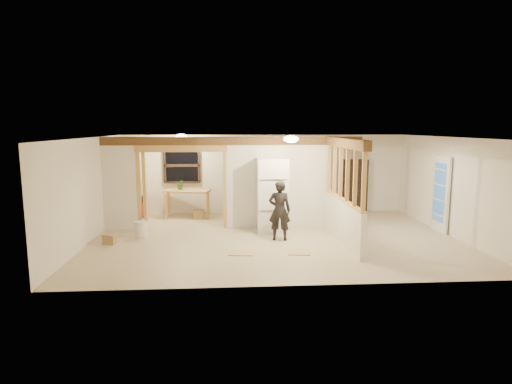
{
  "coord_description": "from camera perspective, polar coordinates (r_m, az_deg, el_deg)",
  "views": [
    {
      "loc": [
        -1.17,
        -10.35,
        2.77
      ],
      "look_at": [
        -0.45,
        0.4,
        1.11
      ],
      "focal_mm": 30.0,
      "sensor_mm": 36.0,
      "label": 1
    }
  ],
  "objects": [
    {
      "name": "woman",
      "position": [
        10.43,
        3.16,
        -2.47
      ],
      "size": [
        0.6,
        0.45,
        1.48
      ],
      "primitive_type": "imported",
      "rotation": [
        0.0,
        0.0,
        2.95
      ],
      "color": "black",
      "rests_on": "floor"
    },
    {
      "name": "wall_right",
      "position": [
        11.9,
        24.66,
        0.62
      ],
      "size": [
        0.01,
        6.5,
        2.5
      ],
      "primitive_type": "cube",
      "color": "silver",
      "rests_on": "floor"
    },
    {
      "name": "doorway_frame",
      "position": [
        11.73,
        -9.82,
        0.45
      ],
      "size": [
        2.46,
        0.14,
        2.2
      ],
      "primitive_type": "cube",
      "color": "tan",
      "rests_on": "floor"
    },
    {
      "name": "wall_front",
      "position": [
        7.35,
        5.42,
        -3.2
      ],
      "size": [
        9.0,
        0.01,
        2.5
      ],
      "primitive_type": "cube",
      "color": "silver",
      "rests_on": "floor"
    },
    {
      "name": "shop_vac",
      "position": [
        13.63,
        -15.32,
        -1.88
      ],
      "size": [
        0.57,
        0.57,
        0.65
      ],
      "primitive_type": "cylinder",
      "rotation": [
        0.0,
        0.0,
        -0.16
      ],
      "color": "red",
      "rests_on": "floor"
    },
    {
      "name": "pony_wall",
      "position": [
        10.57,
        11.47,
        -3.81
      ],
      "size": [
        0.12,
        3.2,
        1.0
      ],
      "primitive_type": "cube",
      "color": "silver",
      "rests_on": "floor"
    },
    {
      "name": "wall_back",
      "position": [
        13.73,
        1.07,
        2.41
      ],
      "size": [
        9.0,
        0.01,
        2.5
      ],
      "primitive_type": "cube",
      "color": "silver",
      "rests_on": "floor"
    },
    {
      "name": "ceiling",
      "position": [
        10.42,
        2.63,
        7.27
      ],
      "size": [
        9.0,
        6.5,
        0.01
      ],
      "primitive_type": "cube",
      "color": "white"
    },
    {
      "name": "stud_partition",
      "position": [
        10.39,
        11.66,
        2.45
      ],
      "size": [
        0.14,
        3.2,
        1.32
      ],
      "primitive_type": "cube",
      "color": "tan",
      "rests_on": "pony_wall"
    },
    {
      "name": "refrigerator",
      "position": [
        11.3,
        2.16,
        -0.39
      ],
      "size": [
        0.8,
        0.78,
        1.95
      ],
      "primitive_type": "cube",
      "color": "silver",
      "rests_on": "floor"
    },
    {
      "name": "partition_left_stub",
      "position": [
        12.0,
        -17.7,
        1.07
      ],
      "size": [
        0.9,
        0.12,
        2.5
      ],
      "primitive_type": "cube",
      "color": "silver",
      "rests_on": "floor"
    },
    {
      "name": "potted_plant",
      "position": [
        13.26,
        -10.02,
        1.0
      ],
      "size": [
        0.36,
        0.34,
        0.32
      ],
      "primitive_type": "imported",
      "rotation": [
        0.0,
        0.0,
        -0.39
      ],
      "color": "#225323",
      "rests_on": "work_table"
    },
    {
      "name": "header_beam_right",
      "position": [
        10.33,
        11.79,
        6.42
      ],
      "size": [
        0.18,
        3.3,
        0.22
      ],
      "primitive_type": "cube",
      "color": "brown",
      "rests_on": "ceiling"
    },
    {
      "name": "partition_center",
      "position": [
        11.73,
        2.9,
        1.31
      ],
      "size": [
        2.8,
        0.12,
        2.5
      ],
      "primitive_type": "cube",
      "color": "silver",
      "rests_on": "floor"
    },
    {
      "name": "bucket",
      "position": [
        11.19,
        -15.03,
        -4.82
      ],
      "size": [
        0.37,
        0.37,
        0.4
      ],
      "primitive_type": "cylinder",
      "rotation": [
        0.0,
        0.0,
        0.2
      ],
      "color": "white",
      "rests_on": "floor"
    },
    {
      "name": "box_front",
      "position": [
        10.8,
        -18.89,
        -5.95
      ],
      "size": [
        0.33,
        0.3,
        0.23
      ],
      "primitive_type": "cube",
      "rotation": [
        0.0,
        0.0,
        -0.26
      ],
      "color": "#A68050",
      "rests_on": "floor"
    },
    {
      "name": "bookshelf",
      "position": [
        14.11,
        12.87,
        0.77
      ],
      "size": [
        0.86,
        0.29,
        1.72
      ],
      "primitive_type": "cube",
      "color": "black",
      "rests_on": "floor"
    },
    {
      "name": "window_back",
      "position": [
        13.65,
        -9.86,
        3.51
      ],
      "size": [
        1.12,
        0.1,
        1.1
      ],
      "primitive_type": "cube",
      "color": "black",
      "rests_on": "wall_back"
    },
    {
      "name": "box_util_b",
      "position": [
        12.48,
        -16.56,
        -3.73
      ],
      "size": [
        0.39,
        0.39,
        0.3
      ],
      "primitive_type": "cube",
      "rotation": [
        0.0,
        0.0,
        0.24
      ],
      "color": "#A68050",
      "rests_on": "floor"
    },
    {
      "name": "floor",
      "position": [
        10.78,
        2.54,
        -6.16
      ],
      "size": [
        9.0,
        6.5,
        0.01
      ],
      "primitive_type": "cube",
      "color": "#BEAC8D",
      "rests_on": "ground"
    },
    {
      "name": "header_beam_back",
      "position": [
        11.55,
        -3.02,
        6.82
      ],
      "size": [
        7.0,
        0.18,
        0.22
      ],
      "primitive_type": "cube",
      "color": "brown",
      "rests_on": "ceiling"
    },
    {
      "name": "hanging_bulb",
      "position": [
        11.99,
        -7.85,
        5.86
      ],
      "size": [
        0.07,
        0.07,
        0.07
      ],
      "primitive_type": "ellipsoid",
      "color": "#FFD88C",
      "rests_on": "ceiling"
    },
    {
      "name": "ceiling_dome_util",
      "position": [
        12.72,
        -9.93,
        7.33
      ],
      "size": [
        0.32,
        0.32,
        0.14
      ],
      "primitive_type": "ellipsoid",
      "color": "#FFEABF",
      "rests_on": "ceiling"
    },
    {
      "name": "floor_panel_near",
      "position": [
        9.62,
        5.75,
        -7.96
      ],
      "size": [
        0.53,
        0.53,
        0.02
      ],
      "primitive_type": "cube",
      "rotation": [
        0.0,
        0.0,
        -0.12
      ],
      "color": "tan",
      "rests_on": "floor"
    },
    {
      "name": "work_table",
      "position": [
        13.27,
        -9.09,
        -1.53
      ],
      "size": [
        1.46,
        0.94,
        0.85
      ],
      "primitive_type": "cube",
      "rotation": [
        0.0,
        0.0,
        -0.21
      ],
      "color": "tan",
      "rests_on": "floor"
    },
    {
      "name": "french_door",
      "position": [
        12.24,
        23.37,
        -0.27
      ],
      "size": [
        0.12,
        0.86,
        2.0
      ],
      "primitive_type": "cube",
      "color": "white",
      "rests_on": "floor"
    },
    {
      "name": "box_util_a",
      "position": [
        13.04,
        -7.65,
        -2.99
      ],
      "size": [
        0.32,
        0.28,
        0.26
      ],
      "primitive_type": "cube",
      "rotation": [
        0.0,
        0.0,
        -0.04
      ],
      "color": "#A68050",
      "rests_on": "floor"
    },
    {
      "name": "wall_left",
      "position": [
        10.97,
        -21.46,
        0.19
      ],
      "size": [
        0.01,
        6.5,
        2.5
      ],
      "primitive_type": "cube",
      "color": "silver",
      "rests_on": "floor"
    },
    {
      "name": "floor_panel_far",
      "position": [
        9.51,
        -2.03,
        -8.12
      ],
      "size": [
        0.57,
        0.48,
        0.02
      ],
      "primitive_type": "cube",
      "rotation": [
        0.0,
        0.0,
        -0.1
      ],
      "color": "tan",
      "rests_on": "floor"
    },
    {
      "name": "ceiling_dome_main",
      "position": [
        9.96,
        4.68,
        7.07
      ],
      "size": [
        0.36,
        0.36,
        0.16
      ],
      "primitive_type": "ellipsoid",
      "color": "#FFEABF",
      "rests_on": "ceiling"
    }
  ]
}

